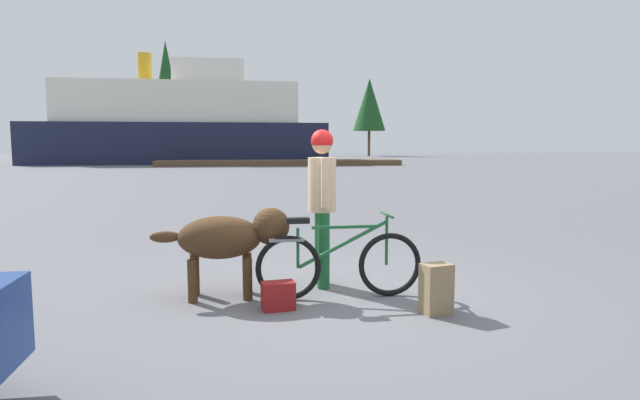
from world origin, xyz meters
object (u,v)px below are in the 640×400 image
(handbag_pannier, at_px, (278,296))
(ferry_boat, at_px, (183,125))
(bicycle, at_px, (338,263))
(backpack, at_px, (436,289))
(dog, at_px, (230,237))
(person_cyclist, at_px, (322,192))
(sailboat_moored, at_px, (99,156))

(handbag_pannier, bearing_deg, ferry_boat, 96.91)
(bicycle, distance_m, backpack, 1.07)
(dog, height_order, ferry_boat, ferry_boat)
(bicycle, xyz_separation_m, person_cyclist, (-0.10, 0.52, 0.72))
(ferry_boat, height_order, sailboat_moored, ferry_boat)
(person_cyclist, relative_size, ferry_boat, 0.08)
(person_cyclist, bearing_deg, sailboat_moored, 106.77)
(person_cyclist, distance_m, sailboat_moored, 46.10)
(backpack, bearing_deg, ferry_boat, 98.94)
(person_cyclist, relative_size, dog, 1.23)
(dog, distance_m, handbag_pannier, 0.87)
(backpack, height_order, sailboat_moored, sailboat_moored)
(dog, relative_size, ferry_boat, 0.06)
(bicycle, bearing_deg, dog, 168.92)
(person_cyclist, bearing_deg, dog, -164.11)
(handbag_pannier, distance_m, sailboat_moored, 46.72)
(dog, bearing_deg, ferry_boat, 96.33)
(handbag_pannier, bearing_deg, bicycle, 24.61)
(dog, height_order, handbag_pannier, dog)
(bicycle, height_order, backpack, bicycle)
(sailboat_moored, bearing_deg, person_cyclist, -73.23)
(dog, relative_size, backpack, 2.99)
(handbag_pannier, height_order, ferry_boat, ferry_boat)
(ferry_boat, bearing_deg, person_cyclist, -82.14)
(backpack, distance_m, handbag_pannier, 1.54)
(backpack, distance_m, ferry_boat, 41.11)
(backpack, bearing_deg, person_cyclist, 129.01)
(dog, height_order, backpack, dog)
(dog, distance_m, ferry_boat, 39.97)
(dog, xyz_separation_m, handbag_pannier, (0.47, -0.52, -0.51))
(backpack, relative_size, sailboat_moored, 0.06)
(backpack, bearing_deg, bicycle, 142.67)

